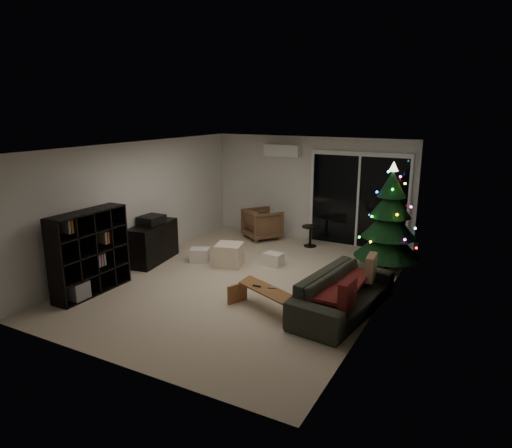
{
  "coord_description": "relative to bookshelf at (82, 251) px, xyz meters",
  "views": [
    {
      "loc": [
        3.99,
        -6.95,
        3.16
      ],
      "look_at": [
        0.1,
        0.3,
        1.05
      ],
      "focal_mm": 32.0,
      "sensor_mm": 36.0,
      "label": 1
    }
  ],
  "objects": [
    {
      "name": "room",
      "position": [
        2.71,
        3.21,
        0.28
      ],
      "size": [
        6.5,
        7.51,
        2.6
      ],
      "color": "beige",
      "rests_on": "ground"
    },
    {
      "name": "cardboard_box_a",
      "position": [
        0.87,
        2.27,
        -0.59
      ],
      "size": [
        0.48,
        0.43,
        0.28
      ],
      "primitive_type": "cube",
      "rotation": [
        0.0,
        0.0,
        0.42
      ],
      "color": "white",
      "rests_on": "floor"
    },
    {
      "name": "stereo",
      "position": [
        0.0,
        1.81,
        0.17
      ],
      "size": [
        0.41,
        0.49,
        0.17
      ],
      "primitive_type": "cube",
      "color": "black",
      "rests_on": "media_cabinet"
    },
    {
      "name": "sofa",
      "position": [
        4.3,
        1.3,
        -0.41
      ],
      "size": [
        1.14,
        2.31,
        0.65
      ],
      "primitive_type": "imported",
      "rotation": [
        0.0,
        0.0,
        1.44
      ],
      "color": "#2D3129",
      "rests_on": "floor"
    },
    {
      "name": "armchair",
      "position": [
        1.23,
        4.44,
        -0.36
      ],
      "size": [
        1.12,
        1.12,
        0.74
      ],
      "primitive_type": "imported",
      "rotation": [
        0.0,
        0.0,
        2.52
      ],
      "color": "brown",
      "rests_on": "floor"
    },
    {
      "name": "floor_lamp",
      "position": [
        1.48,
        5.19,
        0.05
      ],
      "size": [
        0.25,
        0.25,
        1.57
      ],
      "primitive_type": "cylinder",
      "color": "black",
      "rests_on": "floor"
    },
    {
      "name": "bookshelf",
      "position": [
        0.0,
        0.0,
        0.0
      ],
      "size": [
        0.89,
        1.5,
        1.46
      ],
      "primitive_type": null,
      "rotation": [
        0.0,
        0.0,
        -0.38
      ],
      "color": "black",
      "rests_on": "floor"
    },
    {
      "name": "ottoman",
      "position": [
        1.56,
        2.33,
        -0.5
      ],
      "size": [
        0.64,
        0.64,
        0.46
      ],
      "primitive_type": "cube",
      "rotation": [
        0.0,
        0.0,
        0.29
      ],
      "color": "beige",
      "rests_on": "floor"
    },
    {
      "name": "christmas_tree",
      "position": [
        4.43,
        3.73,
        0.34
      ],
      "size": [
        1.58,
        1.58,
        2.15
      ],
      "primitive_type": "cone",
      "rotation": [
        0.0,
        0.0,
        0.21
      ],
      "color": "#0F3217",
      "rests_on": "floor"
    },
    {
      "name": "side_table",
      "position": [
        2.52,
        4.37,
        -0.49
      ],
      "size": [
        0.44,
        0.44,
        0.49
      ],
      "primitive_type": "cylinder",
      "rotation": [
        0.0,
        0.0,
        -0.13
      ],
      "color": "black",
      "rests_on": "floor"
    },
    {
      "name": "cardboard_box_b",
      "position": [
        2.35,
        2.78,
        -0.6
      ],
      "size": [
        0.4,
        0.31,
        0.26
      ],
      "primitive_type": "cube",
      "rotation": [
        0.0,
        0.0,
        -0.1
      ],
      "color": "white",
      "rests_on": "floor"
    },
    {
      "name": "coffee_table",
      "position": [
        3.15,
        0.84,
        -0.56
      ],
      "size": [
        1.16,
        0.79,
        0.35
      ],
      "primitive_type": null,
      "rotation": [
        0.0,
        0.0,
        -0.41
      ],
      "color": "#9A5633",
      "rests_on": "floor"
    },
    {
      "name": "media_cabinet",
      "position": [
        0.0,
        1.81,
        -0.33
      ],
      "size": [
        0.69,
        1.36,
        0.81
      ],
      "primitive_type": "cube",
      "rotation": [
        0.0,
        0.0,
        0.16
      ],
      "color": "black",
      "rests_on": "floor"
    },
    {
      "name": "remote_a",
      "position": [
        3.0,
        0.84,
        -0.38
      ],
      "size": [
        0.14,
        0.04,
        0.02
      ],
      "primitive_type": "cube",
      "color": "black",
      "rests_on": "coffee_table"
    },
    {
      "name": "sofa_throw",
      "position": [
        4.2,
        1.3,
        -0.26
      ],
      "size": [
        0.69,
        1.6,
        0.05
      ],
      "primitive_type": "cube",
      "color": "#5A1419",
      "rests_on": "sofa"
    },
    {
      "name": "cushion_b",
      "position": [
        4.55,
        0.65,
        -0.15
      ],
      "size": [
        0.16,
        0.43,
        0.43
      ],
      "primitive_type": "cube",
      "rotation": [
        0.0,
        0.0,
        -0.07
      ],
      "color": "#5A1419",
      "rests_on": "sofa"
    },
    {
      "name": "cushion_a",
      "position": [
        4.55,
        1.95,
        -0.15
      ],
      "size": [
        0.16,
        0.44,
        0.43
      ],
      "primitive_type": "cube",
      "rotation": [
        0.0,
        0.0,
        0.09
      ],
      "color": "#967951",
      "rests_on": "sofa"
    },
    {
      "name": "remote_b",
      "position": [
        3.25,
        0.89,
        -0.38
      ],
      "size": [
        0.13,
        0.08,
        0.02
      ],
      "primitive_type": "cube",
      "rotation": [
        0.0,
        0.0,
        0.35
      ],
      "color": "slate",
      "rests_on": "coffee_table"
    }
  ]
}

